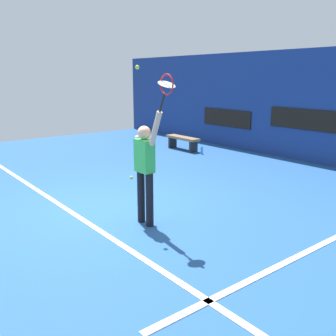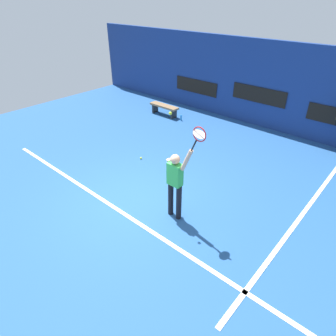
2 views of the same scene
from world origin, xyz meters
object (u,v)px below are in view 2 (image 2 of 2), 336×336
at_px(water_bottle, 181,118).
at_px(spare_ball, 141,158).
at_px(tennis_racket, 199,136).
at_px(tennis_ball, 170,113).
at_px(tennis_player, 175,181).
at_px(court_bench, 164,108).

bearing_deg(water_bottle, spare_ball, -72.07).
relative_size(tennis_racket, spare_ball, 9.16).
bearing_deg(tennis_ball, water_bottle, 126.58).
xyz_separation_m(tennis_player, water_bottle, (-3.75, 4.85, -0.89)).
xyz_separation_m(tennis_player, tennis_ball, (-0.12, -0.04, 1.60)).
relative_size(court_bench, spare_ball, 20.59).
distance_m(tennis_player, tennis_ball, 1.60).
xyz_separation_m(tennis_player, court_bench, (-4.71, 4.85, -0.67)).
bearing_deg(water_bottle, tennis_ball, -53.42).
distance_m(tennis_racket, spare_ball, 4.19).
relative_size(tennis_racket, court_bench, 0.44).
height_order(court_bench, water_bottle, court_bench).
bearing_deg(tennis_ball, tennis_racket, 2.59).
height_order(tennis_racket, water_bottle, tennis_racket).
distance_m(tennis_ball, court_bench, 7.07).
bearing_deg(spare_ball, water_bottle, 107.93).
bearing_deg(tennis_racket, court_bench, 137.42).
relative_size(tennis_racket, tennis_ball, 9.16).
relative_size(tennis_player, spare_ball, 28.86).
relative_size(tennis_player, water_bottle, 8.18).
bearing_deg(tennis_player, tennis_ball, -163.95).
xyz_separation_m(tennis_player, spare_ball, (-2.64, 1.41, -0.98)).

